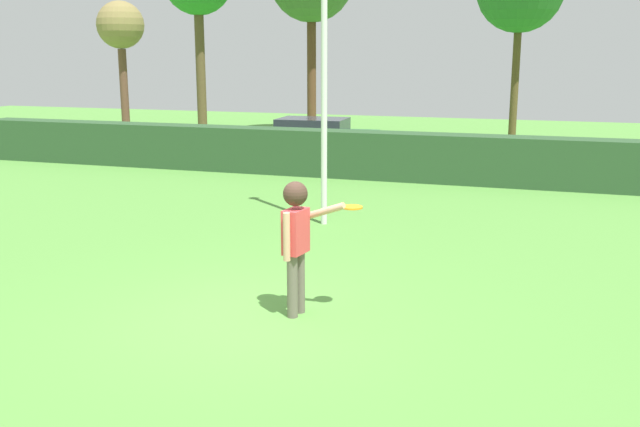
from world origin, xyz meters
name	(u,v)px	position (x,y,z in m)	size (l,w,h in m)	color
ground_plane	(254,319)	(0.00, 0.00, 0.00)	(60.00, 60.00, 0.00)	#56933D
person	(296,232)	(0.48, 0.33, 1.12)	(0.78, 0.56, 1.78)	#685E53
frisbee	(352,207)	(1.15, 0.58, 1.44)	(0.26, 0.26, 0.03)	orange
lamppost	(324,41)	(-0.76, 5.32, 3.58)	(0.24, 0.24, 6.52)	silver
hedge_row	(415,157)	(0.00, 10.84, 0.63)	(27.33, 0.90, 1.27)	#2C4D2B
parked_car_green	(313,135)	(-4.07, 14.35, 0.69)	(4.29, 1.99, 1.25)	#1E6633
bare_elm_tree	(121,28)	(-14.53, 19.49, 4.37)	(2.02, 2.02, 5.52)	brown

